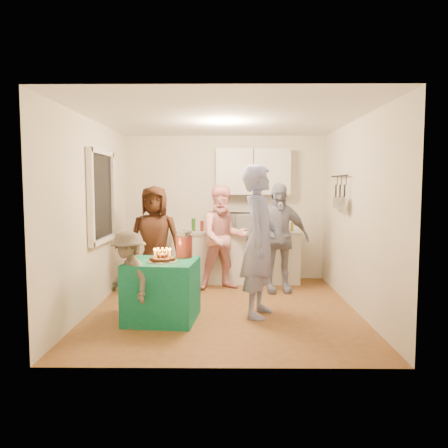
{
  "coord_description": "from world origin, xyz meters",
  "views": [
    {
      "loc": [
        0.06,
        -5.95,
        1.7
      ],
      "look_at": [
        0.0,
        0.35,
        1.15
      ],
      "focal_mm": 35.0,
      "sensor_mm": 36.0,
      "label": 1
    }
  ],
  "objects_px": {
    "man_birthday": "(260,241)",
    "microwave": "(245,222)",
    "woman_back_right": "(277,238)",
    "counter": "(236,258)",
    "child_near_left": "(129,279)",
    "woman_back_center": "(224,238)",
    "woman_back_left": "(155,240)",
    "punch_jar": "(184,245)",
    "party_table": "(162,290)"
  },
  "relations": [
    {
      "from": "woman_back_left",
      "to": "woman_back_center",
      "type": "bearing_deg",
      "value": 21.11
    },
    {
      "from": "woman_back_center",
      "to": "child_near_left",
      "type": "height_order",
      "value": "woman_back_center"
    },
    {
      "from": "microwave",
      "to": "man_birthday",
      "type": "xyz_separation_m",
      "value": [
        0.11,
        -2.02,
        -0.08
      ]
    },
    {
      "from": "woman_back_right",
      "to": "child_near_left",
      "type": "distance_m",
      "value": 2.68
    },
    {
      "from": "man_birthday",
      "to": "woman_back_center",
      "type": "xyz_separation_m",
      "value": [
        -0.48,
        1.48,
        -0.13
      ]
    },
    {
      "from": "woman_back_center",
      "to": "punch_jar",
      "type": "bearing_deg",
      "value": -124.07
    },
    {
      "from": "counter",
      "to": "child_near_left",
      "type": "relative_size",
      "value": 1.88
    },
    {
      "from": "microwave",
      "to": "man_birthday",
      "type": "height_order",
      "value": "man_birthday"
    },
    {
      "from": "woman_back_center",
      "to": "woman_back_right",
      "type": "bearing_deg",
      "value": -27.39
    },
    {
      "from": "party_table",
      "to": "woman_back_right",
      "type": "bearing_deg",
      "value": 42.56
    },
    {
      "from": "party_table",
      "to": "woman_back_left",
      "type": "distance_m",
      "value": 1.43
    },
    {
      "from": "man_birthday",
      "to": "microwave",
      "type": "bearing_deg",
      "value": 20.01
    },
    {
      "from": "microwave",
      "to": "woman_back_left",
      "type": "distance_m",
      "value": 1.72
    },
    {
      "from": "microwave",
      "to": "woman_back_right",
      "type": "xyz_separation_m",
      "value": [
        0.49,
        -0.73,
        -0.2
      ]
    },
    {
      "from": "counter",
      "to": "woman_back_right",
      "type": "distance_m",
      "value": 1.07
    },
    {
      "from": "counter",
      "to": "child_near_left",
      "type": "bearing_deg",
      "value": -117.97
    },
    {
      "from": "woman_back_right",
      "to": "man_birthday",
      "type": "bearing_deg",
      "value": -113.27
    },
    {
      "from": "counter",
      "to": "woman_back_right",
      "type": "height_order",
      "value": "woman_back_right"
    },
    {
      "from": "microwave",
      "to": "punch_jar",
      "type": "bearing_deg",
      "value": -99.14
    },
    {
      "from": "woman_back_right",
      "to": "counter",
      "type": "bearing_deg",
      "value": 124.61
    },
    {
      "from": "counter",
      "to": "woman_back_center",
      "type": "distance_m",
      "value": 0.72
    },
    {
      "from": "party_table",
      "to": "child_near_left",
      "type": "relative_size",
      "value": 0.73
    },
    {
      "from": "woman_back_center",
      "to": "woman_back_left",
      "type": "bearing_deg",
      "value": -175.15
    },
    {
      "from": "counter",
      "to": "woman_back_center",
      "type": "bearing_deg",
      "value": -111.72
    },
    {
      "from": "woman_back_left",
      "to": "child_near_left",
      "type": "distance_m",
      "value": 1.62
    },
    {
      "from": "punch_jar",
      "to": "child_near_left",
      "type": "distance_m",
      "value": 0.89
    },
    {
      "from": "party_table",
      "to": "woman_back_left",
      "type": "xyz_separation_m",
      "value": [
        -0.31,
        1.31,
        0.47
      ]
    },
    {
      "from": "child_near_left",
      "to": "man_birthday",
      "type": "bearing_deg",
      "value": 66.45
    },
    {
      "from": "party_table",
      "to": "child_near_left",
      "type": "distance_m",
      "value": 0.5
    },
    {
      "from": "woman_back_right",
      "to": "woman_back_center",
      "type": "bearing_deg",
      "value": 160.23
    },
    {
      "from": "party_table",
      "to": "punch_jar",
      "type": "xyz_separation_m",
      "value": [
        0.26,
        0.26,
        0.55
      ]
    },
    {
      "from": "party_table",
      "to": "woman_back_left",
      "type": "height_order",
      "value": "woman_back_left"
    },
    {
      "from": "child_near_left",
      "to": "counter",
      "type": "bearing_deg",
      "value": 111.36
    },
    {
      "from": "man_birthday",
      "to": "woman_back_right",
      "type": "height_order",
      "value": "man_birthday"
    },
    {
      "from": "child_near_left",
      "to": "punch_jar",
      "type": "bearing_deg",
      "value": 91.1
    },
    {
      "from": "man_birthday",
      "to": "woman_back_left",
      "type": "relative_size",
      "value": 1.16
    },
    {
      "from": "woman_back_left",
      "to": "child_near_left",
      "type": "relative_size",
      "value": 1.46
    },
    {
      "from": "man_birthday",
      "to": "counter",
      "type": "bearing_deg",
      "value": 24.48
    },
    {
      "from": "microwave",
      "to": "punch_jar",
      "type": "xyz_separation_m",
      "value": [
        -0.88,
        -1.96,
        -0.14
      ]
    },
    {
      "from": "punch_jar",
      "to": "woman_back_center",
      "type": "bearing_deg",
      "value": 70.44
    },
    {
      "from": "microwave",
      "to": "child_near_left",
      "type": "height_order",
      "value": "microwave"
    },
    {
      "from": "counter",
      "to": "microwave",
      "type": "relative_size",
      "value": 3.85
    },
    {
      "from": "counter",
      "to": "punch_jar",
      "type": "height_order",
      "value": "punch_jar"
    },
    {
      "from": "counter",
      "to": "man_birthday",
      "type": "distance_m",
      "value": 2.11
    },
    {
      "from": "counter",
      "to": "microwave",
      "type": "xyz_separation_m",
      "value": [
        0.16,
        0.0,
        0.64
      ]
    },
    {
      "from": "woman_back_right",
      "to": "woman_back_left",
      "type": "bearing_deg",
      "value": 178.43
    },
    {
      "from": "man_birthday",
      "to": "child_near_left",
      "type": "xyz_separation_m",
      "value": [
        -1.6,
        -0.49,
        -0.4
      ]
    },
    {
      "from": "microwave",
      "to": "man_birthday",
      "type": "distance_m",
      "value": 2.02
    },
    {
      "from": "microwave",
      "to": "woman_back_right",
      "type": "height_order",
      "value": "woman_back_right"
    },
    {
      "from": "woman_back_right",
      "to": "child_near_left",
      "type": "relative_size",
      "value": 1.5
    }
  ]
}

